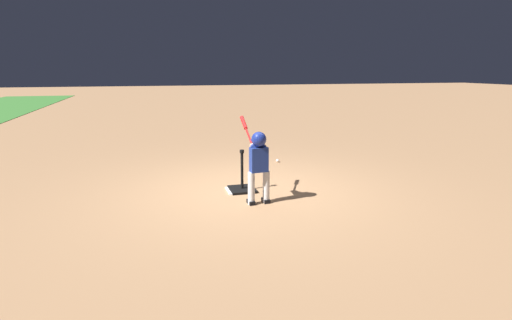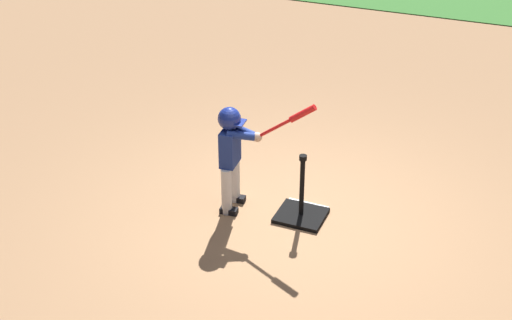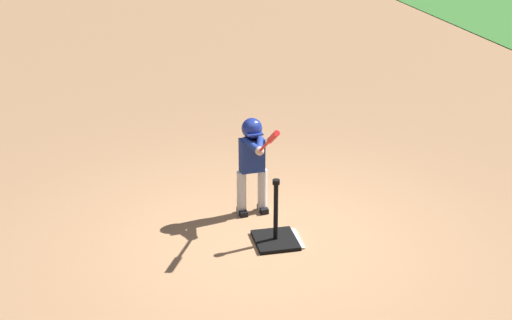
% 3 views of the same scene
% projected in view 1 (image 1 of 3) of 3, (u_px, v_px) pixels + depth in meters
% --- Properties ---
extents(ground_plane, '(90.00, 90.00, 0.00)m').
position_uv_depth(ground_plane, '(250.00, 190.00, 6.94)').
color(ground_plane, '#AD7F56').
extents(home_plate, '(0.45, 0.45, 0.02)m').
position_uv_depth(home_plate, '(240.00, 190.00, 6.91)').
color(home_plate, white).
rests_on(home_plate, ground_plane).
extents(batting_tee, '(0.49, 0.44, 0.72)m').
position_uv_depth(batting_tee, '(242.00, 186.00, 6.91)').
color(batting_tee, black).
rests_on(batting_tee, ground_plane).
extents(batter_child, '(0.98, 0.36, 1.29)m').
position_uv_depth(batter_child, '(258.00, 158.00, 6.13)').
color(batter_child, silver).
rests_on(batter_child, ground_plane).
extents(baseball, '(0.07, 0.07, 0.07)m').
position_uv_depth(baseball, '(278.00, 161.00, 9.02)').
color(baseball, white).
rests_on(baseball, ground_plane).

